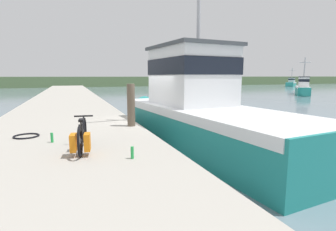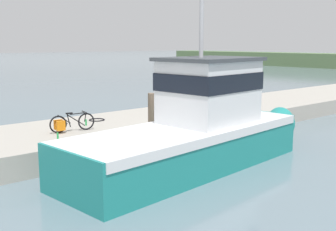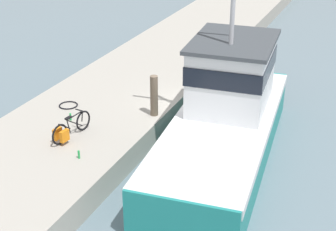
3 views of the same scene
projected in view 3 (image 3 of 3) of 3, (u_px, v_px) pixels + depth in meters
The scene contains 8 objects.
ground_plane at pixel (196, 132), 18.17m from camera, with size 320.00×320.00×0.00m, color slate.
dock_pier at pixel (112, 105), 19.20m from camera, with size 4.96×80.00×0.82m, color #A39E93.
fishing_boat_main at pixel (226, 114), 16.36m from camera, with size 3.80×10.86×8.91m.
bicycle_touring at pixel (68, 129), 15.82m from camera, with size 0.57×1.75×0.73m.
mooring_post at pixel (154, 96), 17.20m from camera, with size 0.26×0.26×1.42m, color brown.
hose_coil at pixel (68, 105), 18.16m from camera, with size 0.67×0.67×0.04m, color black.
water_bottle_by_bike at pixel (79, 155), 14.84m from camera, with size 0.06×0.06×0.25m, color green.
water_bottle_on_curb at pixel (71, 117), 17.09m from camera, with size 0.07×0.07×0.25m, color green.
Camera 3 is at (5.53, -15.15, 8.44)m, focal length 55.00 mm.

